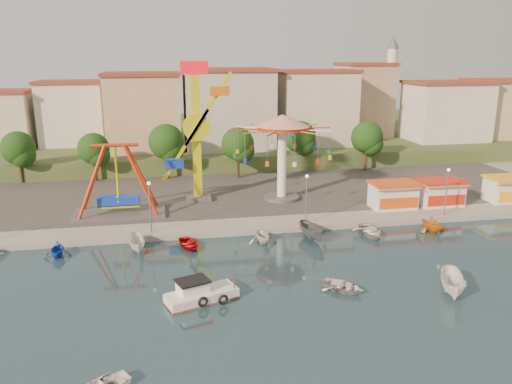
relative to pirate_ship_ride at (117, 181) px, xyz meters
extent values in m
plane|color=#152E3A|center=(11.57, -19.73, -4.39)|extent=(200.00, 200.00, 0.00)
cube|color=#9E998E|center=(11.57, 42.27, -4.09)|extent=(200.00, 100.00, 0.60)
cube|color=#4C4944|center=(11.57, 10.27, -3.79)|extent=(90.00, 28.00, 0.01)
cube|color=#384C26|center=(11.57, 47.27, -2.89)|extent=(200.00, 60.00, 3.00)
cube|color=#59595E|center=(0.00, 0.00, -3.64)|extent=(10.00, 5.00, 0.30)
cube|color=#1637C5|center=(0.00, 0.00, -2.19)|extent=(4.50, 1.40, 1.00)
cylinder|color=red|center=(0.00, 0.00, 4.01)|extent=(5.00, 0.40, 0.40)
cube|color=#59595E|center=(9.07, 4.39, -3.54)|extent=(3.00, 3.00, 0.50)
cube|color=yellow|center=(9.07, 4.39, 3.71)|extent=(1.00, 1.00, 15.00)
cube|color=red|center=(9.07, 4.39, 12.01)|extent=(3.20, 0.50, 1.40)
cylinder|color=yellow|center=(9.07, 3.59, 5.21)|extent=(3.20, 0.50, 3.20)
cube|color=yellow|center=(10.45, 3.39, 7.29)|extent=(5.83, 0.35, 8.52)
cube|color=#CD5D12|center=(11.84, 3.39, 9.37)|extent=(2.20, 1.20, 1.00)
cylinder|color=#59595E|center=(19.18, 2.64, -3.59)|extent=(4.40, 4.40, 0.40)
cylinder|color=white|center=(19.18, 2.64, 0.71)|extent=(1.10, 1.10, 9.00)
cylinder|color=red|center=(19.18, 2.64, 5.01)|extent=(6.00, 6.00, 0.50)
cone|color=red|center=(19.18, 2.64, 5.91)|extent=(6.40, 6.40, 1.40)
cube|color=white|center=(31.02, -3.23, -2.39)|extent=(5.00, 3.00, 2.80)
cube|color=#D14F12|center=(31.02, -3.23, -0.84)|extent=(5.40, 3.40, 0.25)
cube|color=red|center=(31.02, -4.93, -1.19)|extent=(5.00, 0.77, 0.43)
cube|color=white|center=(36.94, -3.23, -2.39)|extent=(5.00, 3.00, 2.80)
cube|color=red|center=(36.94, -3.23, -0.84)|extent=(5.40, 3.40, 0.25)
cube|color=red|center=(36.94, -4.93, -1.19)|extent=(5.00, 0.77, 0.43)
cube|color=white|center=(45.94, -3.23, -2.39)|extent=(5.00, 3.00, 2.80)
cube|color=#FFB115|center=(45.94, -3.23, -0.84)|extent=(5.40, 3.40, 0.25)
cylinder|color=#59595E|center=(3.57, -6.73, -1.29)|extent=(0.14, 0.14, 5.00)
cylinder|color=#59595E|center=(19.57, -6.73, -1.29)|extent=(0.14, 0.14, 5.00)
cylinder|color=#59595E|center=(35.57, -6.73, -1.29)|extent=(0.14, 0.14, 5.00)
cylinder|color=#382314|center=(-14.43, 17.24, -2.00)|extent=(0.44, 0.44, 3.60)
sphere|color=black|center=(-14.43, 17.24, 1.10)|extent=(4.60, 4.60, 4.60)
cylinder|color=#382314|center=(-4.43, 16.51, -2.09)|extent=(0.44, 0.44, 3.40)
sphere|color=black|center=(-4.43, 16.51, 0.83)|extent=(4.35, 4.35, 4.35)
cylinder|color=#382314|center=(5.57, 16.08, -1.83)|extent=(0.44, 0.44, 3.92)
sphere|color=black|center=(5.57, 16.08, 1.54)|extent=(5.02, 5.02, 5.02)
cylinder|color=#382314|center=(15.57, 14.63, -1.96)|extent=(0.44, 0.44, 3.66)
sphere|color=black|center=(15.57, 14.63, 1.18)|extent=(4.68, 4.68, 4.68)
cylinder|color=#382314|center=(25.57, 17.62, -1.89)|extent=(0.44, 0.44, 3.80)
sphere|color=black|center=(25.57, 17.62, 1.37)|extent=(4.86, 4.86, 4.86)
cylinder|color=#382314|center=(35.57, 15.80, -1.91)|extent=(0.44, 0.44, 3.77)
sphere|color=black|center=(35.57, 15.80, 1.33)|extent=(4.83, 4.83, 4.83)
cube|color=silver|center=(-9.76, 31.65, 2.92)|extent=(12.33, 9.01, 8.63)
cube|color=tan|center=(3.38, 32.23, 4.22)|extent=(11.95, 9.28, 11.23)
cube|color=beige|center=(17.17, 29.07, 3.20)|extent=(12.59, 10.50, 9.20)
cube|color=beige|center=(30.64, 32.47, 3.22)|extent=(10.75, 9.23, 9.24)
cube|color=tan|center=(43.94, 30.60, 4.21)|extent=(12.77, 10.96, 11.21)
cube|color=silver|center=(55.72, 29.04, 4.78)|extent=(8.23, 8.98, 12.36)
cube|color=beige|center=(67.60, 33.97, 2.99)|extent=(11.59, 10.93, 8.76)
cylinder|color=silver|center=(47.57, 34.27, 6.61)|extent=(1.80, 1.80, 16.00)
cylinder|color=#59595E|center=(47.57, 34.27, 11.61)|extent=(2.80, 2.80, 0.30)
cone|color=#59595E|center=(47.57, 34.27, 15.61)|extent=(2.20, 2.20, 2.00)
cube|color=white|center=(7.43, -20.94, -4.07)|extent=(5.69, 3.66, 0.96)
cube|color=red|center=(7.43, -20.94, -4.31)|extent=(5.69, 3.66, 0.17)
cube|color=white|center=(6.79, -20.83, -3.28)|extent=(2.54, 2.21, 0.96)
cube|color=black|center=(6.79, -20.83, -2.74)|extent=(2.81, 2.48, 0.13)
torus|color=black|center=(7.43, -22.00, -3.91)|extent=(0.83, 0.47, 0.81)
torus|color=black|center=(8.92, -21.95, -3.91)|extent=(0.83, 0.47, 0.81)
imported|color=silver|center=(18.39, -21.22, -4.04)|extent=(4.18, 4.19, 0.72)
imported|color=white|center=(26.43, -23.42, -3.53)|extent=(3.39, 4.80, 1.74)
imported|color=#153DBD|center=(-4.80, -9.93, -3.67)|extent=(2.47, 2.83, 1.44)
imported|color=silver|center=(2.31, -9.93, -3.66)|extent=(1.89, 3.94, 1.46)
imported|color=#B60E14|center=(7.07, -9.93, -4.03)|extent=(3.34, 4.07, 0.74)
imported|color=silver|center=(14.24, -9.93, -3.55)|extent=(3.17, 3.55, 1.69)
imported|color=#535458|center=(19.30, -9.93, -3.58)|extent=(2.43, 4.44, 1.62)
imported|color=silver|center=(25.52, -9.93, -3.97)|extent=(3.02, 4.16, 0.85)
imported|color=orange|center=(32.30, -9.93, -3.57)|extent=(3.38, 3.70, 1.66)
camera|label=1|loc=(5.20, -54.89, 13.36)|focal=35.00mm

